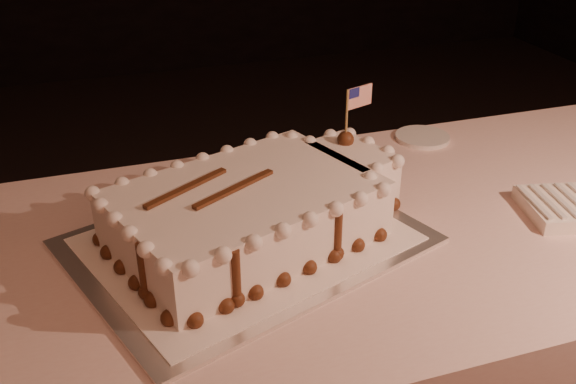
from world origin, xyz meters
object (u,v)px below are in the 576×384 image
object	(u,v)px
cake_board	(247,241)
sheet_cake	(260,208)
side_plate	(422,137)
banquet_table	(315,378)

from	to	relation	value
cake_board	sheet_cake	bearing A→B (deg)	0.49
sheet_cake	side_plate	xyz separation A→B (m)	(0.51, 0.31, -0.06)
banquet_table	cake_board	xyz separation A→B (m)	(-0.14, 0.01, 0.38)
side_plate	banquet_table	bearing A→B (deg)	-140.69
sheet_cake	cake_board	bearing A→B (deg)	-160.10
banquet_table	cake_board	size ratio (longest dim) A/B	4.02
banquet_table	side_plate	world-z (taller)	side_plate
cake_board	side_plate	size ratio (longest dim) A/B	4.49
cake_board	side_plate	world-z (taller)	side_plate
cake_board	banquet_table	bearing A→B (deg)	-22.12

